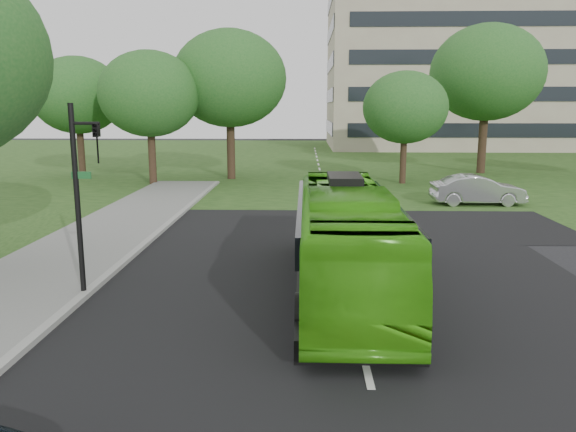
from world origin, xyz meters
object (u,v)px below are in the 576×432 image
object	(u,v)px
tree_park_d	(487,73)
traffic_light	(82,185)
tree_park_f	(77,95)
office_building	(489,47)
sedan	(477,190)
tree_park_a	(149,94)
tree_park_c	(405,108)
tree_park_b	(230,79)
bus	(346,240)

from	to	relation	value
tree_park_d	traffic_light	xyz separation A→B (m)	(-19.52, -29.64, -4.58)
tree_park_f	traffic_light	xyz separation A→B (m)	(10.54, -26.29, -2.86)
office_building	tree_park_f	world-z (taller)	office_building
sedan	traffic_light	distance (m)	21.24
tree_park_a	sedan	world-z (taller)	tree_park_a
tree_park_c	tree_park_d	size ratio (longest dim) A/B	0.66
office_building	tree_park_b	xyz separation A→B (m)	(-28.43, -34.50, -5.52)
tree_park_a	sedan	size ratio (longest dim) A/B	1.83
tree_park_d	bus	bearing A→B (deg)	-113.42
tree_park_f	tree_park_a	bearing A→B (deg)	-31.61
tree_park_b	tree_park_f	xyz separation A→B (m)	(-11.11, 0.83, -1.10)
tree_park_a	sedan	distance (m)	21.15
tree_park_a	tree_park_b	world-z (taller)	tree_park_b
bus	traffic_light	distance (m)	7.16
tree_park_f	tree_park_c	bearing A→B (deg)	-7.40
tree_park_a	tree_park_c	distance (m)	16.70
bus	tree_park_c	bearing A→B (deg)	76.63
office_building	tree_park_b	world-z (taller)	office_building
office_building	tree_park_d	distance (m)	32.14
tree_park_d	sedan	xyz separation A→B (m)	(-4.65, -14.64, -6.81)
sedan	traffic_light	world-z (taller)	traffic_light
tree_park_c	tree_park_d	bearing A→B (deg)	41.55
tree_park_b	bus	xyz separation A→B (m)	(6.39, -24.83, -5.52)
tree_park_b	traffic_light	xyz separation A→B (m)	(-0.57, -25.46, -3.97)
tree_park_a	tree_park_d	size ratio (longest dim) A/B	0.77
office_building	tree_park_a	world-z (taller)	office_building
tree_park_c	sedan	size ratio (longest dim) A/B	1.56
tree_park_f	traffic_light	world-z (taller)	tree_park_f
tree_park_c	traffic_light	xyz separation A→B (m)	(-12.38, -23.31, -2.00)
tree_park_f	sedan	distance (m)	28.27
tree_park_c	tree_park_f	xyz separation A→B (m)	(-22.92, 2.98, 0.86)
tree_park_b	sedan	world-z (taller)	tree_park_b
office_building	tree_park_c	distance (m)	40.93
tree_park_a	bus	bearing A→B (deg)	-62.76
tree_park_a	tree_park_c	size ratio (longest dim) A/B	1.17
office_building	tree_park_a	size ratio (longest dim) A/B	4.63
bus	tree_park_d	bearing A→B (deg)	66.66
sedan	tree_park_f	bearing A→B (deg)	65.54
tree_park_a	traffic_light	distance (m)	23.01
tree_park_c	sedan	distance (m)	9.65
sedan	bus	bearing A→B (deg)	150.66
tree_park_d	tree_park_f	bearing A→B (deg)	-173.64
tree_park_d	sedan	distance (m)	16.80
office_building	traffic_light	world-z (taller)	office_building
tree_park_c	traffic_light	bearing A→B (deg)	-117.98
tree_park_c	tree_park_f	bearing A→B (deg)	172.60
tree_park_d	traffic_light	bearing A→B (deg)	-123.38
office_building	tree_park_a	xyz separation A→B (m)	(-33.26, -37.53, -6.62)
tree_park_f	traffic_light	bearing A→B (deg)	-68.15
tree_park_b	traffic_light	bearing A→B (deg)	-91.27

